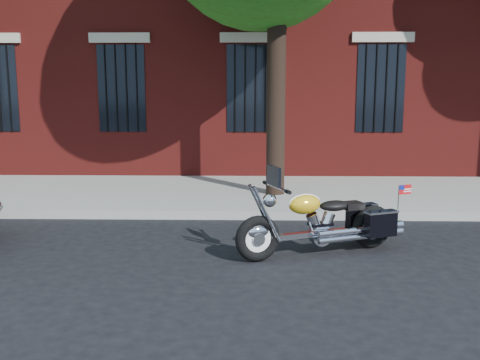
{
  "coord_description": "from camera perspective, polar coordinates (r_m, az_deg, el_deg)",
  "views": [
    {
      "loc": [
        0.04,
        -7.49,
        2.18
      ],
      "look_at": [
        -0.15,
        0.8,
        0.77
      ],
      "focal_mm": 40.0,
      "sensor_mm": 36.0,
      "label": 1
    }
  ],
  "objects": [
    {
      "name": "curb",
      "position": [
        9.11,
        1.0,
        -3.72
      ],
      "size": [
        40.0,
        0.16,
        0.15
      ],
      "primitive_type": "cube",
      "color": "gray",
      "rests_on": "ground"
    },
    {
      "name": "motorcycle",
      "position": [
        7.23,
        9.14,
        -4.63
      ],
      "size": [
        2.38,
        1.23,
        1.22
      ],
      "rotation": [
        0.0,
        0.0,
        0.38
      ],
      "color": "black",
      "rests_on": "ground"
    },
    {
      "name": "ground",
      "position": [
        7.8,
        0.94,
        -6.59
      ],
      "size": [
        120.0,
        120.0,
        0.0
      ],
      "primitive_type": "plane",
      "color": "black",
      "rests_on": "ground"
    },
    {
      "name": "sidewalk",
      "position": [
        10.95,
        1.05,
        -1.45
      ],
      "size": [
        40.0,
        3.6,
        0.15
      ],
      "primitive_type": "cube",
      "color": "gray",
      "rests_on": "ground"
    }
  ]
}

